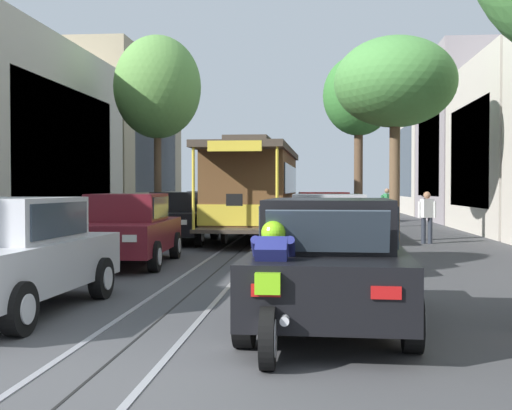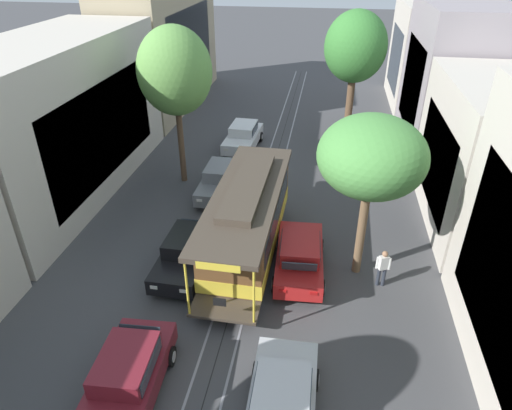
{
  "view_description": "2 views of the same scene",
  "coord_description": "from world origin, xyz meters",
  "px_view_note": "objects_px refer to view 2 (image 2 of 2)",
  "views": [
    {
      "loc": [
        2.01,
        -5.59,
        1.72
      ],
      "look_at": [
        -0.09,
        18.55,
        1.1
      ],
      "focal_mm": 47.33,
      "sensor_mm": 36.0,
      "label": 1
    },
    {
      "loc": [
        2.85,
        1.28,
        11.61
      ],
      "look_at": [
        0.0,
        18.9,
        1.09
      ],
      "focal_mm": 31.67,
      "sensor_mm": 36.0,
      "label": 2
    }
  ],
  "objects_px": {
    "street_tree_kerb_left_second": "(175,72)",
    "street_tree_kerb_right_second": "(372,157)",
    "parked_car_red_mid_right": "(300,256)",
    "parked_car_maroon_second_left": "(127,378)",
    "parked_car_white_fifth_left": "(243,136)",
    "pedestrian_on_right_pavement": "(383,266)",
    "parked_car_silver_second_right": "(281,406)",
    "pedestrian_on_left_pavement": "(365,165)",
    "parked_car_black_mid_left": "(187,252)",
    "cable_car_trolley": "(248,218)",
    "street_tree_kerb_right_mid": "(355,48)",
    "parked_car_grey_fourth_left": "(221,180)"
  },
  "relations": [
    {
      "from": "street_tree_kerb_left_second",
      "to": "parked_car_silver_second_right",
      "type": "bearing_deg",
      "value": -63.25
    },
    {
      "from": "parked_car_silver_second_right",
      "to": "street_tree_kerb_right_mid",
      "type": "xyz_separation_m",
      "value": [
        1.9,
        19.6,
        5.48
      ]
    },
    {
      "from": "parked_car_black_mid_left",
      "to": "street_tree_kerb_left_second",
      "type": "bearing_deg",
      "value": 108.19
    },
    {
      "from": "street_tree_kerb_right_second",
      "to": "cable_car_trolley",
      "type": "bearing_deg",
      "value": 172.1
    },
    {
      "from": "cable_car_trolley",
      "to": "parked_car_grey_fourth_left",
      "type": "bearing_deg",
      "value": 115.46
    },
    {
      "from": "pedestrian_on_right_pavement",
      "to": "street_tree_kerb_left_second",
      "type": "bearing_deg",
      "value": 143.97
    },
    {
      "from": "parked_car_white_fifth_left",
      "to": "street_tree_kerb_right_mid",
      "type": "relative_size",
      "value": 0.53
    },
    {
      "from": "parked_car_maroon_second_left",
      "to": "parked_car_black_mid_left",
      "type": "relative_size",
      "value": 1.01
    },
    {
      "from": "cable_car_trolley",
      "to": "pedestrian_on_right_pavement",
      "type": "bearing_deg",
      "value": -14.38
    },
    {
      "from": "parked_car_white_fifth_left",
      "to": "street_tree_kerb_left_second",
      "type": "height_order",
      "value": "street_tree_kerb_left_second"
    },
    {
      "from": "parked_car_silver_second_right",
      "to": "parked_car_red_mid_right",
      "type": "bearing_deg",
      "value": 90.21
    },
    {
      "from": "street_tree_kerb_right_second",
      "to": "parked_car_black_mid_left",
      "type": "bearing_deg",
      "value": -171.99
    },
    {
      "from": "parked_car_white_fifth_left",
      "to": "pedestrian_on_right_pavement",
      "type": "height_order",
      "value": "pedestrian_on_right_pavement"
    },
    {
      "from": "cable_car_trolley",
      "to": "pedestrian_on_left_pavement",
      "type": "xyz_separation_m",
      "value": [
        5.18,
        7.51,
        -0.71
      ]
    },
    {
      "from": "parked_car_silver_second_right",
      "to": "pedestrian_on_left_pavement",
      "type": "relative_size",
      "value": 2.58
    },
    {
      "from": "parked_car_grey_fourth_left",
      "to": "cable_car_trolley",
      "type": "bearing_deg",
      "value": -64.54
    },
    {
      "from": "street_tree_kerb_right_second",
      "to": "cable_car_trolley",
      "type": "xyz_separation_m",
      "value": [
        -4.55,
        0.63,
        -3.38
      ]
    },
    {
      "from": "street_tree_kerb_right_mid",
      "to": "cable_car_trolley",
      "type": "relative_size",
      "value": 0.91
    },
    {
      "from": "parked_car_black_mid_left",
      "to": "street_tree_kerb_left_second",
      "type": "distance_m",
      "value": 9.51
    },
    {
      "from": "parked_car_maroon_second_left",
      "to": "parked_car_red_mid_right",
      "type": "height_order",
      "value": "same"
    },
    {
      "from": "street_tree_kerb_left_second",
      "to": "pedestrian_on_right_pavement",
      "type": "height_order",
      "value": "street_tree_kerb_left_second"
    },
    {
      "from": "parked_car_silver_second_right",
      "to": "street_tree_kerb_left_second",
      "type": "height_order",
      "value": "street_tree_kerb_left_second"
    },
    {
      "from": "parked_car_silver_second_right",
      "to": "street_tree_kerb_left_second",
      "type": "relative_size",
      "value": 0.53
    },
    {
      "from": "parked_car_maroon_second_left",
      "to": "street_tree_kerb_right_second",
      "type": "height_order",
      "value": "street_tree_kerb_right_second"
    },
    {
      "from": "parked_car_black_mid_left",
      "to": "street_tree_kerb_right_second",
      "type": "height_order",
      "value": "street_tree_kerb_right_second"
    },
    {
      "from": "street_tree_kerb_right_mid",
      "to": "pedestrian_on_left_pavement",
      "type": "relative_size",
      "value": 4.94
    },
    {
      "from": "parked_car_white_fifth_left",
      "to": "street_tree_kerb_left_second",
      "type": "relative_size",
      "value": 0.54
    },
    {
      "from": "parked_car_maroon_second_left",
      "to": "street_tree_kerb_left_second",
      "type": "bearing_deg",
      "value": 100.44
    },
    {
      "from": "parked_car_grey_fourth_left",
      "to": "street_tree_kerb_right_mid",
      "type": "bearing_deg",
      "value": 46.79
    },
    {
      "from": "parked_car_black_mid_left",
      "to": "parked_car_white_fifth_left",
      "type": "height_order",
      "value": "same"
    },
    {
      "from": "parked_car_grey_fourth_left",
      "to": "street_tree_kerb_right_second",
      "type": "xyz_separation_m",
      "value": [
        6.85,
        -5.45,
        4.25
      ]
    },
    {
      "from": "parked_car_maroon_second_left",
      "to": "parked_car_grey_fourth_left",
      "type": "relative_size",
      "value": 1.01
    },
    {
      "from": "parked_car_maroon_second_left",
      "to": "parked_car_red_mid_right",
      "type": "distance_m",
      "value": 7.94
    },
    {
      "from": "parked_car_black_mid_left",
      "to": "parked_car_red_mid_right",
      "type": "height_order",
      "value": "same"
    },
    {
      "from": "parked_car_grey_fourth_left",
      "to": "pedestrian_on_right_pavement",
      "type": "bearing_deg",
      "value": -38.77
    },
    {
      "from": "parked_car_maroon_second_left",
      "to": "cable_car_trolley",
      "type": "xyz_separation_m",
      "value": [
        2.18,
        7.67,
        0.86
      ]
    },
    {
      "from": "parked_car_black_mid_left",
      "to": "street_tree_kerb_right_second",
      "type": "distance_m",
      "value": 8.04
    },
    {
      "from": "pedestrian_on_left_pavement",
      "to": "pedestrian_on_right_pavement",
      "type": "height_order",
      "value": "pedestrian_on_left_pavement"
    },
    {
      "from": "street_tree_kerb_left_second",
      "to": "street_tree_kerb_right_second",
      "type": "bearing_deg",
      "value": -35.57
    },
    {
      "from": "parked_car_white_fifth_left",
      "to": "street_tree_kerb_right_mid",
      "type": "xyz_separation_m",
      "value": [
        6.46,
        0.76,
        5.48
      ]
    },
    {
      "from": "parked_car_silver_second_right",
      "to": "cable_car_trolley",
      "type": "height_order",
      "value": "cable_car_trolley"
    },
    {
      "from": "parked_car_red_mid_right",
      "to": "parked_car_maroon_second_left",
      "type": "bearing_deg",
      "value": -124.0
    },
    {
      "from": "pedestrian_on_left_pavement",
      "to": "street_tree_kerb_left_second",
      "type": "bearing_deg",
      "value": -171.18
    },
    {
      "from": "pedestrian_on_right_pavement",
      "to": "parked_car_maroon_second_left",
      "type": "bearing_deg",
      "value": -140.54
    },
    {
      "from": "parked_car_white_fifth_left",
      "to": "parked_car_red_mid_right",
      "type": "bearing_deg",
      "value": -69.4
    },
    {
      "from": "pedestrian_on_left_pavement",
      "to": "street_tree_kerb_right_second",
      "type": "bearing_deg",
      "value": -94.39
    },
    {
      "from": "parked_car_black_mid_left",
      "to": "street_tree_kerb_right_second",
      "type": "relative_size",
      "value": 0.67
    },
    {
      "from": "parked_car_silver_second_right",
      "to": "pedestrian_on_right_pavement",
      "type": "height_order",
      "value": "pedestrian_on_right_pavement"
    },
    {
      "from": "parked_car_red_mid_right",
      "to": "parked_car_silver_second_right",
      "type": "bearing_deg",
      "value": -89.79
    },
    {
      "from": "parked_car_maroon_second_left",
      "to": "cable_car_trolley",
      "type": "height_order",
      "value": "cable_car_trolley"
    }
  ]
}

